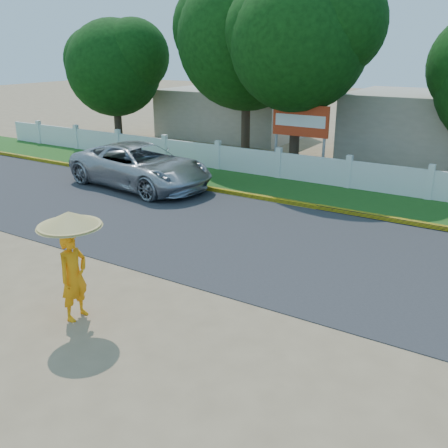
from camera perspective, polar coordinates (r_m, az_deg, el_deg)
name	(u,v)px	position (r m, az deg, el deg)	size (l,w,h in m)	color
ground	(175,309)	(10.78, -5.68, -9.59)	(120.00, 120.00, 0.00)	#9E8460
road	(270,242)	(14.25, 5.30, -2.01)	(60.00, 7.00, 0.02)	#38383A
grass_verge	(334,197)	(18.86, 12.50, 3.07)	(60.00, 3.50, 0.03)	#2D601E
curb	(317,207)	(17.31, 10.60, 1.93)	(40.00, 0.18, 0.16)	yellow
fence	(348,174)	(20.05, 14.02, 5.52)	(40.00, 0.10, 1.10)	silver
building_far	(231,113)	(31.02, 0.81, 12.53)	(8.00, 5.00, 2.80)	#B7AD99
vehicle	(140,166)	(19.89, -9.53, 6.58)	(2.79, 6.06, 1.68)	#A7AAAF
monk_with_parasol	(71,250)	(10.20, -17.04, -2.87)	(1.26, 1.26, 2.29)	orange
billboard	(300,124)	(21.64, 8.72, 11.18)	(2.50, 0.13, 2.95)	gray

